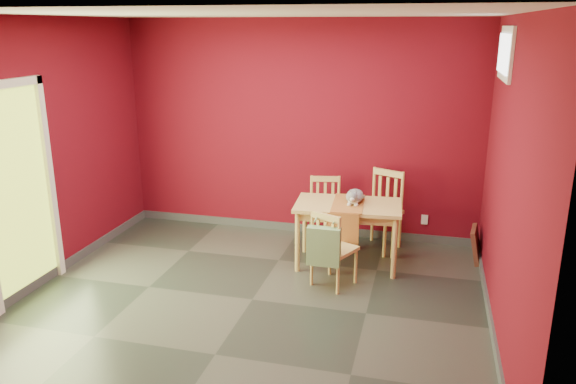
% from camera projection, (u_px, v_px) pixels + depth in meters
% --- Properties ---
extents(ground, '(4.50, 4.50, 0.00)m').
position_uv_depth(ground, '(252.00, 299.00, 5.55)').
color(ground, '#2D342D').
rests_on(ground, ground).
extents(room_shell, '(4.50, 4.50, 4.50)m').
position_uv_depth(room_shell, '(252.00, 295.00, 5.53)').
color(room_shell, '#5F0916').
rests_on(room_shell, ground).
extents(doorway, '(0.06, 1.01, 2.13)m').
position_uv_depth(doorway, '(16.00, 186.00, 5.39)').
color(doorway, '#B7D838').
rests_on(doorway, ground).
extents(window, '(0.05, 0.90, 0.50)m').
position_uv_depth(window, '(506.00, 53.00, 5.28)').
color(window, white).
rests_on(window, room_shell).
extents(outlet_plate, '(0.08, 0.02, 0.12)m').
position_uv_depth(outlet_plate, '(425.00, 220.00, 6.93)').
color(outlet_plate, silver).
rests_on(outlet_plate, room_shell).
extents(dining_table, '(1.20, 0.76, 0.72)m').
position_uv_depth(dining_table, '(348.00, 211.00, 6.19)').
color(dining_table, '#D9B965').
rests_on(dining_table, ground).
extents(table_runner, '(0.38, 0.72, 0.35)m').
position_uv_depth(table_runner, '(346.00, 212.00, 6.07)').
color(table_runner, '#A8642B').
rests_on(table_runner, dining_table).
extents(chair_far_left, '(0.46, 0.46, 0.84)m').
position_uv_depth(chair_far_left, '(325.00, 211.00, 6.83)').
color(chair_far_left, '#D9B965').
rests_on(chair_far_left, ground).
extents(chair_far_right, '(0.58, 0.58, 0.95)m').
position_uv_depth(chair_far_right, '(381.00, 209.00, 6.72)').
color(chair_far_right, '#D9B965').
rests_on(chair_far_right, ground).
extents(chair_near, '(0.51, 0.51, 0.82)m').
position_uv_depth(chair_near, '(332.00, 248.00, 5.74)').
color(chair_near, '#D9B965').
rests_on(chair_near, ground).
extents(tote_bag, '(0.33, 0.20, 0.46)m').
position_uv_depth(tote_bag, '(324.00, 246.00, 5.55)').
color(tote_bag, '#719B64').
rests_on(tote_bag, chair_near).
extents(cat, '(0.26, 0.42, 0.20)m').
position_uv_depth(cat, '(355.00, 194.00, 6.19)').
color(cat, slate).
rests_on(cat, table_runner).
extents(picture_frame, '(0.18, 0.41, 0.39)m').
position_uv_depth(picture_frame, '(476.00, 244.00, 6.42)').
color(picture_frame, brown).
rests_on(picture_frame, ground).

